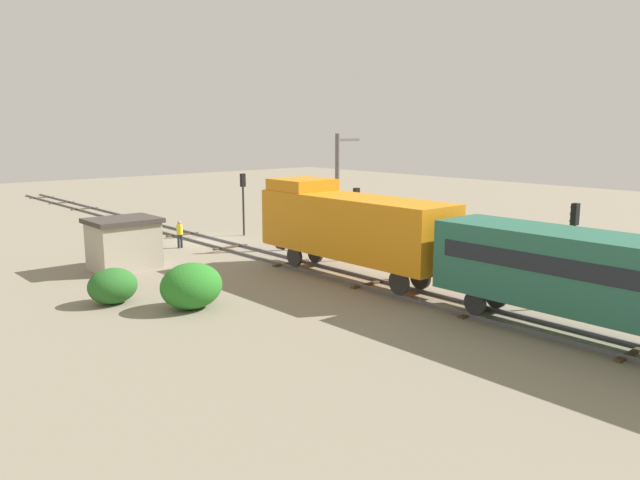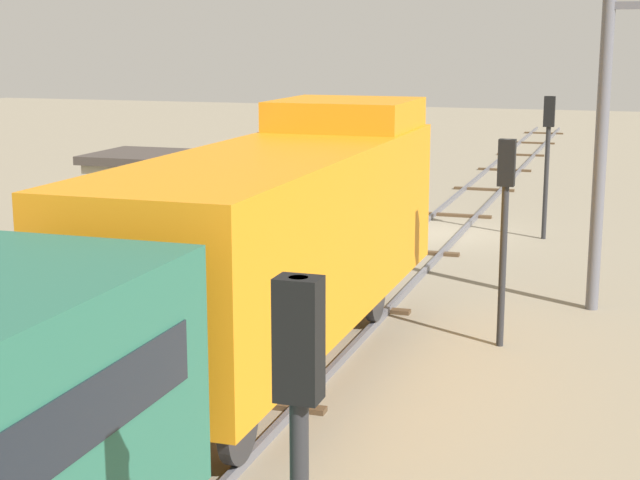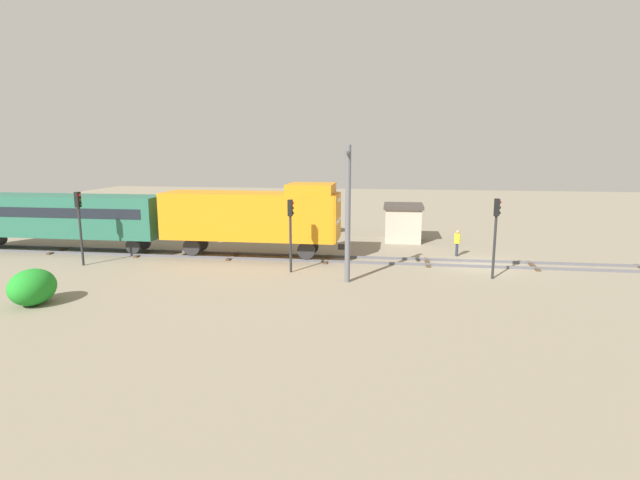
% 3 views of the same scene
% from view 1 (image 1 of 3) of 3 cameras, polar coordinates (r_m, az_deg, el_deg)
% --- Properties ---
extents(ground_plane, '(110.51, 110.51, 0.00)m').
position_cam_1_polar(ground_plane, '(42.02, -10.46, -0.10)').
color(ground_plane, gray).
extents(railway_track, '(2.40, 73.67, 0.16)m').
position_cam_1_polar(railway_track, '(42.01, -10.46, 0.00)').
color(railway_track, '#595960').
rests_on(railway_track, ground).
extents(locomotive, '(2.90, 11.60, 4.60)m').
position_cam_1_polar(locomotive, '(30.52, 2.74, 1.46)').
color(locomotive, orange).
rests_on(locomotive, railway_track).
extents(passenger_car_leading, '(2.84, 14.00, 3.66)m').
position_cam_1_polar(passenger_car_leading, '(23.01, 26.30, -3.16)').
color(passenger_car_leading, '#26604C').
rests_on(passenger_car_leading, railway_track).
extents(traffic_signal_near, '(0.32, 0.34, 4.30)m').
position_cam_1_polar(traffic_signal_near, '(43.43, -7.05, 4.31)').
color(traffic_signal_near, '#262628').
rests_on(traffic_signal_near, ground).
extents(traffic_signal_mid, '(0.32, 0.34, 4.11)m').
position_cam_1_polar(traffic_signal_mid, '(35.03, 3.32, 2.74)').
color(traffic_signal_mid, '#262628').
rests_on(traffic_signal_mid, ground).
extents(traffic_signal_far, '(0.32, 0.34, 4.39)m').
position_cam_1_polar(traffic_signal_far, '(27.67, 22.15, 0.36)').
color(traffic_signal_far, '#262628').
rests_on(traffic_signal_far, ground).
extents(worker_near_track, '(0.38, 0.38, 1.70)m').
position_cam_1_polar(worker_near_track, '(39.79, -12.71, 0.70)').
color(worker_near_track, '#262B38').
rests_on(worker_near_track, ground).
extents(catenary_mast, '(1.94, 0.28, 7.07)m').
position_cam_1_polar(catenary_mast, '(38.48, 1.66, 4.81)').
color(catenary_mast, '#595960').
rests_on(catenary_mast, ground).
extents(relay_hut, '(3.50, 2.90, 2.74)m').
position_cam_1_polar(relay_hut, '(34.53, -17.51, -0.30)').
color(relay_hut, '#B2A893').
rests_on(relay_hut, ground).
extents(bush_near, '(2.24, 1.83, 1.63)m').
position_cam_1_polar(bush_near, '(35.59, 23.84, -1.35)').
color(bush_near, '#1F8926').
rests_on(bush_near, ground).
extents(bush_mid, '(2.13, 1.74, 1.55)m').
position_cam_1_polar(bush_mid, '(28.08, -18.43, -4.01)').
color(bush_mid, '#296626').
rests_on(bush_mid, ground).
extents(bush_far, '(2.66, 2.17, 1.93)m').
position_cam_1_polar(bush_far, '(26.42, -11.68, -4.14)').
color(bush_far, '#2A7A26').
rests_on(bush_far, ground).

